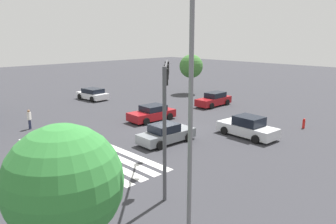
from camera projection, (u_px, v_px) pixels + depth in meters
The scene contains 13 objects.
ground_plane at pixel (168, 130), 27.27m from camera, with size 138.55×138.55×0.00m, color #333338.
crosswalk_markings at pixel (86, 153), 22.04m from camera, with size 12.24×4.40×0.01m.
traffic_signal_mast at pixel (166, 93), 17.11m from camera, with size 5.25×5.25×6.37m.
car_0 at pixel (152, 113), 30.34m from camera, with size 2.35×4.54×1.43m.
car_1 at pixel (93, 94), 40.29m from camera, with size 4.31×2.44×1.39m.
car_2 at pixel (166, 134), 24.03m from camera, with size 2.14×4.55×1.44m.
car_3 at pixel (248, 127), 25.49m from camera, with size 4.85×2.38×1.63m.
car_4 at pixel (214, 100), 36.69m from camera, with size 1.96×4.66×1.52m.
pedestrian at pixel (29, 118), 27.44m from camera, with size 0.41×0.41×1.68m.
street_light_pole_b at pixel (191, 103), 10.85m from camera, with size 0.80×0.36×9.34m.
tree_corner_a at pixel (191, 66), 44.09m from camera, with size 3.17×3.17×5.28m.
tree_corner_b at pixel (64, 183), 9.36m from camera, with size 3.45×3.45×5.30m.
fire_hydrant at pixel (304, 123), 27.79m from camera, with size 0.22×0.22×0.86m.
Camera 1 is at (18.78, -18.29, 7.68)m, focal length 35.00 mm.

